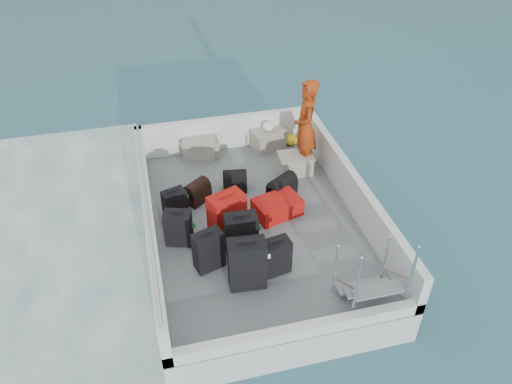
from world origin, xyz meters
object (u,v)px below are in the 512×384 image
crate_0 (200,149)px  crate_2 (268,140)px  suitcase_4 (241,235)px  crate_3 (295,164)px  suitcase_5 (227,215)px  crate_1 (205,149)px  suitcase_2 (175,205)px  suitcase_3 (247,264)px  suitcase_6 (275,257)px  suitcase_8 (277,207)px  passenger (305,127)px  suitcase_0 (209,251)px  suitcase_1 (178,228)px

crate_0 → crate_2: 1.42m
suitcase_4 → crate_3: bearing=54.5°
suitcase_5 → crate_1: suitcase_5 is taller
suitcase_2 → suitcase_5: 1.00m
suitcase_3 → suitcase_6: (0.46, 0.14, -0.11)m
suitcase_8 → passenger: (0.88, 1.25, 0.76)m
suitcase_2 → suitcase_3: size_ratio=0.68×
crate_0 → passenger: size_ratio=0.34×
suitcase_0 → suitcase_5: suitcase_5 is taller
suitcase_3 → passenger: size_ratio=0.45×
suitcase_0 → suitcase_5: size_ratio=0.87×
suitcase_3 → suitcase_5: 1.15m
suitcase_8 → crate_1: size_ratio=1.45×
suitcase_5 → suitcase_0: bearing=-142.2°
suitcase_0 → suitcase_1: (-0.37, 0.64, -0.02)m
suitcase_2 → crate_0: (0.69, 1.79, -0.09)m
suitcase_2 → suitcase_6: size_ratio=0.92×
crate_0 → suitcase_4: bearing=-85.9°
passenger → suitcase_0: bearing=-34.1°
suitcase_2 → suitcase_5: suitcase_5 is taller
suitcase_2 → suitcase_6: (1.30, -1.64, 0.02)m
crate_1 → crate_3: bearing=-32.0°
crate_0 → crate_3: crate_0 is taller
crate_0 → crate_1: size_ratio=1.16×
suitcase_0 → crate_2: bearing=42.3°
suitcase_2 → crate_1: 1.96m
suitcase_0 → suitcase_3: size_ratio=0.83×
suitcase_0 → suitcase_6: 1.00m
suitcase_1 → crate_1: 2.59m
suitcase_1 → suitcase_4: suitcase_4 is taller
crate_1 → crate_3: 1.88m
suitcase_0 → suitcase_2: 1.35m
suitcase_3 → suitcase_4: bearing=89.7°
suitcase_2 → suitcase_0: bearing=-93.6°
suitcase_1 → suitcase_2: size_ratio=1.13×
suitcase_1 → suitcase_5: 0.80m
suitcase_8 → crate_0: bearing=10.1°
suitcase_8 → passenger: size_ratio=0.43×
suitcase_6 → suitcase_8: (0.41, 1.31, -0.15)m
suitcase_2 → crate_2: size_ratio=0.89×
suitcase_5 → crate_1: bearing=69.0°
suitcase_0 → suitcase_2: (-0.36, 1.31, -0.06)m
suitcase_4 → passenger: size_ratio=0.40×
suitcase_4 → suitcase_8: bearing=46.5°
suitcase_0 → crate_0: suitcase_0 is taller
suitcase_0 → suitcase_6: suitcase_0 is taller
suitcase_0 → suitcase_1: 0.74m
crate_2 → suitcase_4: bearing=-112.8°
suitcase_3 → suitcase_5: suitcase_3 is taller
suitcase_0 → suitcase_6: size_ratio=1.11×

